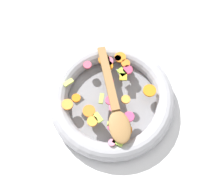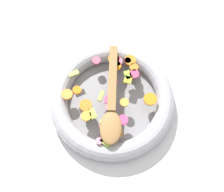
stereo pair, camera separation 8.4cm
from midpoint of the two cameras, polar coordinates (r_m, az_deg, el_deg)
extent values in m
plane|color=silver|center=(0.89, -2.70, -1.62)|extent=(4.00, 4.00, 0.00)
cylinder|color=slate|center=(0.88, -2.71, -1.47)|extent=(0.30, 0.30, 0.01)
torus|color=#9E9EA5|center=(0.86, -2.77, -0.99)|extent=(0.35, 0.35, 0.05)
cylinder|color=orange|center=(0.83, -7.16, -3.02)|extent=(0.04, 0.04, 0.01)
cylinder|color=orange|center=(0.83, -0.32, -0.95)|extent=(0.03, 0.03, 0.01)
cylinder|color=orange|center=(0.84, 4.09, 0.68)|extent=(0.05, 0.05, 0.01)
cylinder|color=orange|center=(0.80, -0.55, -6.61)|extent=(0.04, 0.04, 0.01)
cylinder|color=orange|center=(0.88, -0.20, 5.67)|extent=(0.03, 0.03, 0.01)
cylinder|color=orange|center=(0.88, -3.49, 5.22)|extent=(0.03, 0.03, 0.01)
cylinder|color=orange|center=(0.84, -10.97, -1.86)|extent=(0.04, 0.04, 0.01)
cylinder|color=orange|center=(0.89, -4.18, 6.34)|extent=(0.04, 0.04, 0.01)
cylinder|color=orange|center=(0.81, -6.57, -4.96)|extent=(0.04, 0.04, 0.01)
cylinder|color=orange|center=(0.84, -9.39, -0.69)|extent=(0.03, 0.03, 0.01)
cylinder|color=orange|center=(0.89, -1.20, 6.78)|extent=(0.04, 0.04, 0.01)
cube|color=#A6D24D|center=(0.79, -1.96, -8.82)|extent=(0.02, 0.03, 0.01)
cube|color=#A7C74E|center=(0.81, -3.15, -5.53)|extent=(0.02, 0.02, 0.01)
cube|color=#90BF32|center=(0.87, -0.92, 4.07)|extent=(0.02, 0.03, 0.01)
cube|color=#96AA48|center=(0.83, -4.81, -0.79)|extent=(0.03, 0.03, 0.01)
cube|color=#8EAE36|center=(0.89, -4.36, 7.00)|extent=(0.03, 0.03, 0.01)
cube|color=#A9D143|center=(0.82, -5.52, -4.27)|extent=(0.02, 0.03, 0.01)
cube|color=#BDCD58|center=(0.87, -10.71, 2.12)|extent=(0.03, 0.01, 0.01)
cylinder|color=#DB4A7A|center=(0.89, -1.61, 6.61)|extent=(0.03, 0.03, 0.01)
cylinder|color=#D83A60|center=(0.87, 0.15, 4.52)|extent=(0.04, 0.04, 0.01)
cylinder|color=#D0445F|center=(0.88, -7.27, 5.33)|extent=(0.03, 0.03, 0.01)
cylinder|color=#DE648C|center=(0.82, -2.72, -2.50)|extent=(0.02, 0.02, 0.01)
cylinder|color=#E1447C|center=(0.81, -3.00, -5.97)|extent=(0.03, 0.03, 0.01)
cylinder|color=#CD3D72|center=(0.81, 0.38, -4.02)|extent=(0.03, 0.03, 0.01)
cylinder|color=#E55275|center=(0.85, -3.06, 2.34)|extent=(0.02, 0.02, 0.01)
cylinder|color=#DA416E|center=(0.83, -3.24, -1.11)|extent=(0.03, 0.03, 0.01)
cylinder|color=#DF5571|center=(0.88, -3.43, 6.04)|extent=(0.04, 0.04, 0.01)
cylinder|color=pink|center=(0.79, -3.09, -8.86)|extent=(0.02, 0.02, 0.01)
cube|color=gold|center=(0.86, -0.71, 3.21)|extent=(0.03, 0.03, 0.01)
cube|color=olive|center=(0.85, -3.51, 2.98)|extent=(0.10, 0.19, 0.01)
ellipsoid|color=olive|center=(0.79, -1.59, -6.01)|extent=(0.09, 0.11, 0.01)
camera|label=1|loc=(0.04, -92.88, -6.44)|focal=50.00mm
camera|label=2|loc=(0.04, 87.12, 6.44)|focal=50.00mm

